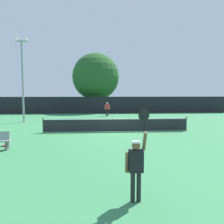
{
  "coord_description": "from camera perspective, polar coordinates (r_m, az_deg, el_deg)",
  "views": [
    {
      "loc": [
        -1.57,
        -17.43,
        2.91
      ],
      "look_at": [
        -0.15,
        2.15,
        1.26
      ],
      "focal_mm": 38.94,
      "sensor_mm": 36.0,
      "label": 1
    }
  ],
  "objects": [
    {
      "name": "parked_car_near",
      "position": [
        41.5,
        -0.04,
        1.86
      ],
      "size": [
        2.29,
        4.36,
        1.69
      ],
      "rotation": [
        0.0,
        0.0,
        0.1
      ],
      "color": "navy",
      "rests_on": "ground"
    },
    {
      "name": "spare_racket",
      "position": [
        14.41,
        -23.84,
        -7.17
      ],
      "size": [
        0.28,
        0.52,
        0.04
      ],
      "color": "black",
      "rests_on": "ground"
    },
    {
      "name": "perimeter_fence",
      "position": [
        32.62,
        -1.39,
        1.65
      ],
      "size": [
        33.54,
        0.12,
        2.23
      ],
      "primitive_type": "cube",
      "color": "black",
      "rests_on": "ground"
    },
    {
      "name": "tennis_ball",
      "position": [
        19.85,
        -3.67,
        -3.53
      ],
      "size": [
        0.07,
        0.07,
        0.07
      ],
      "primitive_type": "sphere",
      "color": "#CCE033",
      "rests_on": "ground"
    },
    {
      "name": "ground_plane",
      "position": [
        17.74,
        0.99,
        -4.63
      ],
      "size": [
        120.0,
        120.0,
        0.0
      ],
      "primitive_type": "plane",
      "color": "#387F4C"
    },
    {
      "name": "parked_car_mid",
      "position": [
        41.11,
        7.73,
        1.79
      ],
      "size": [
        2.24,
        4.34,
        1.69
      ],
      "rotation": [
        0.0,
        0.0,
        0.08
      ],
      "color": "navy",
      "rests_on": "ground"
    },
    {
      "name": "player_serving",
      "position": [
        6.52,
        5.73,
        -11.55
      ],
      "size": [
        0.68,
        0.39,
        2.46
      ],
      "color": "black",
      "rests_on": "ground"
    },
    {
      "name": "tennis_net",
      "position": [
        17.66,
        0.99,
        -2.99
      ],
      "size": [
        10.53,
        0.08,
        1.07
      ],
      "color": "#232328",
      "rests_on": "ground"
    },
    {
      "name": "large_tree",
      "position": [
        36.11,
        -3.84,
        8.26
      ],
      "size": [
        6.87,
        6.87,
        8.54
      ],
      "color": "brown",
      "rests_on": "ground"
    },
    {
      "name": "player_receiving",
      "position": [
        28.87,
        -1.13,
        1.02
      ],
      "size": [
        0.57,
        0.24,
        1.64
      ],
      "rotation": [
        0.0,
        0.0,
        3.14
      ],
      "color": "red",
      "rests_on": "ground"
    },
    {
      "name": "light_pole",
      "position": [
        24.65,
        -20.28,
        8.22
      ],
      "size": [
        1.18,
        0.28,
        7.89
      ],
      "color": "gray",
      "rests_on": "ground"
    }
  ]
}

